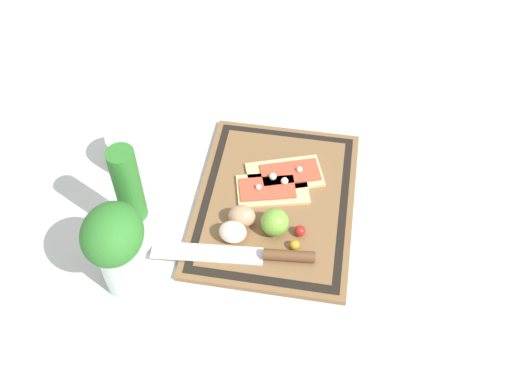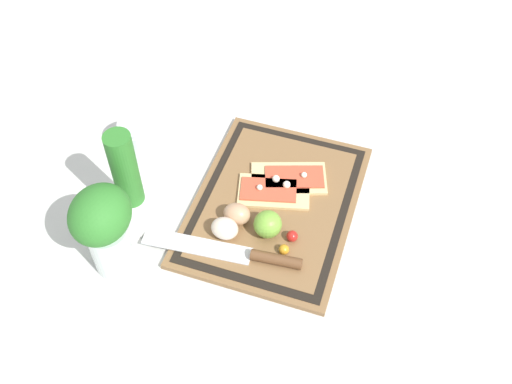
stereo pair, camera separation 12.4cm
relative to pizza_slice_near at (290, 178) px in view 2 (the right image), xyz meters
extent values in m
plane|color=silver|center=(-0.07, 0.01, -0.02)|extent=(6.00, 6.00, 0.00)
cube|color=brown|center=(-0.07, 0.01, -0.01)|extent=(0.43, 0.33, 0.01)
cube|color=black|center=(-0.07, 0.01, -0.01)|extent=(0.41, 0.30, 0.00)
cube|color=brown|center=(-0.07, 0.01, -0.01)|extent=(0.37, 0.27, 0.00)
cube|color=#DBBC7F|center=(0.00, 0.00, 0.00)|extent=(0.13, 0.18, 0.01)
cube|color=#D14C33|center=(0.00, -0.01, 0.00)|extent=(0.10, 0.14, 0.00)
sphere|color=silver|center=(-0.02, 0.03, 0.01)|extent=(0.02, 0.02, 0.02)
sphere|color=silver|center=(0.01, -0.03, 0.01)|extent=(0.01, 0.01, 0.01)
cube|color=#DBBC7F|center=(-0.05, 0.02, 0.00)|extent=(0.12, 0.17, 0.01)
cube|color=#D14C33|center=(-0.05, 0.03, 0.00)|extent=(0.09, 0.13, 0.00)
sphere|color=silver|center=(-0.03, 0.00, 0.01)|extent=(0.02, 0.02, 0.02)
sphere|color=silver|center=(-0.05, 0.05, 0.01)|extent=(0.01, 0.01, 0.01)
cube|color=silver|center=(-0.22, 0.13, 0.00)|extent=(0.06, 0.22, 0.00)
cylinder|color=brown|center=(-0.21, -0.03, 0.01)|extent=(0.03, 0.10, 0.02)
ellipsoid|color=tan|center=(-0.14, 0.07, 0.02)|extent=(0.04, 0.06, 0.04)
ellipsoid|color=beige|center=(-0.18, 0.08, 0.02)|extent=(0.04, 0.06, 0.04)
sphere|color=#70A838|center=(-0.15, 0.00, 0.02)|extent=(0.06, 0.06, 0.06)
sphere|color=red|center=(-0.15, -0.05, 0.01)|extent=(0.02, 0.02, 0.02)
sphere|color=orange|center=(-0.18, -0.04, 0.01)|extent=(0.02, 0.02, 0.02)
cylinder|color=white|center=(-0.19, 0.27, 0.02)|extent=(0.09, 0.09, 0.07)
cylinder|color=#2D7528|center=(-0.19, 0.27, 0.12)|extent=(0.05, 0.05, 0.21)
cylinder|color=silver|center=(-0.02, 0.34, 0.02)|extent=(0.09, 0.09, 0.09)
cylinder|color=olive|center=(-0.02, 0.34, 0.00)|extent=(0.08, 0.08, 0.03)
cylinder|color=silver|center=(-0.02, 0.34, 0.07)|extent=(0.08, 0.08, 0.01)
cylinder|color=silver|center=(-0.30, 0.26, 0.03)|extent=(0.08, 0.08, 0.11)
ellipsoid|color=#2D7528|center=(-0.30, 0.26, 0.14)|extent=(0.12, 0.11, 0.10)
camera|label=1|loc=(-0.84, -0.07, 0.98)|focal=42.00mm
camera|label=2|loc=(-0.81, -0.19, 0.98)|focal=42.00mm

